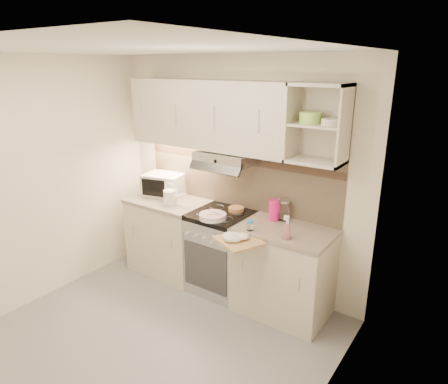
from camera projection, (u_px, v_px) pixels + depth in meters
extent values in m
plane|color=gray|center=(152.00, 341.00, 3.63)|extent=(3.00, 3.00, 0.00)
cube|color=white|center=(237.00, 175.00, 4.34)|extent=(3.00, 0.04, 2.50)
cube|color=white|center=(39.00, 183.00, 4.06)|extent=(0.04, 2.80, 2.50)
cube|color=white|center=(318.00, 262.00, 2.43)|extent=(0.04, 2.80, 2.50)
cube|color=white|center=(133.00, 49.00, 2.86)|extent=(3.00, 2.80, 0.04)
cube|color=tan|center=(237.00, 178.00, 4.34)|extent=(2.40, 0.02, 0.64)
cube|color=#3E2C22|center=(236.00, 160.00, 4.27)|extent=(2.40, 0.01, 0.08)
cube|color=beige|center=(209.00, 114.00, 4.14)|extent=(1.90, 0.34, 0.70)
cube|color=beige|center=(318.00, 124.00, 3.49)|extent=(0.50, 0.34, 0.70)
cylinder|color=#90CC4E|center=(310.00, 117.00, 3.52)|extent=(0.19, 0.19, 0.10)
cylinder|color=silver|center=(332.00, 122.00, 3.42)|extent=(0.18, 0.18, 0.06)
cube|color=#B7B7BC|center=(227.00, 158.00, 4.11)|extent=(0.60, 0.40, 0.12)
cube|color=beige|center=(170.00, 237.00, 4.76)|extent=(0.90, 0.60, 0.86)
cube|color=gray|center=(168.00, 202.00, 4.62)|extent=(0.92, 0.62, 0.04)
cube|color=beige|center=(283.00, 273.00, 3.95)|extent=(0.90, 0.60, 0.86)
cube|color=gray|center=(285.00, 231.00, 3.81)|extent=(0.92, 0.62, 0.04)
cube|color=#B7B7BC|center=(221.00, 254.00, 4.35)|extent=(0.60, 0.58, 0.85)
cube|color=black|center=(221.00, 215.00, 4.22)|extent=(0.60, 0.60, 0.05)
cube|color=silver|center=(164.00, 184.00, 4.76)|extent=(0.52, 0.43, 0.26)
cube|color=black|center=(154.00, 188.00, 4.63)|extent=(0.29, 0.08, 0.20)
cylinder|color=white|center=(170.00, 197.00, 4.46)|extent=(0.15, 0.15, 0.16)
cone|color=white|center=(179.00, 196.00, 4.41)|extent=(0.21, 0.09, 0.12)
torus|color=white|center=(170.00, 188.00, 4.43)|extent=(0.13, 0.04, 0.13)
cylinder|color=silver|center=(213.00, 218.00, 4.06)|extent=(0.28, 0.28, 0.02)
cylinder|color=silver|center=(213.00, 216.00, 4.05)|extent=(0.28, 0.28, 0.02)
cylinder|color=silver|center=(213.00, 215.00, 4.04)|extent=(0.28, 0.28, 0.02)
cube|color=silver|center=(213.00, 214.00, 4.04)|extent=(0.18, 0.03, 0.01)
cylinder|color=#A98B43|center=(236.00, 209.00, 4.26)|extent=(0.17, 0.17, 0.04)
cylinder|color=#DD1673|center=(274.00, 210.00, 3.99)|extent=(0.11, 0.11, 0.21)
cube|color=#DD1673|center=(278.00, 209.00, 3.94)|extent=(0.02, 0.03, 0.09)
cylinder|color=silver|center=(284.00, 211.00, 4.00)|extent=(0.10, 0.10, 0.19)
cylinder|color=#B7B7BC|center=(284.00, 201.00, 3.96)|extent=(0.11, 0.11, 0.02)
cylinder|color=white|center=(250.00, 226.00, 3.76)|extent=(0.06, 0.06, 0.08)
cylinder|color=blue|center=(250.00, 222.00, 3.75)|extent=(0.07, 0.07, 0.02)
cone|color=pink|center=(287.00, 231.00, 3.57)|extent=(0.09, 0.09, 0.15)
cube|color=tan|center=(239.00, 241.00, 3.62)|extent=(0.49, 0.47, 0.02)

